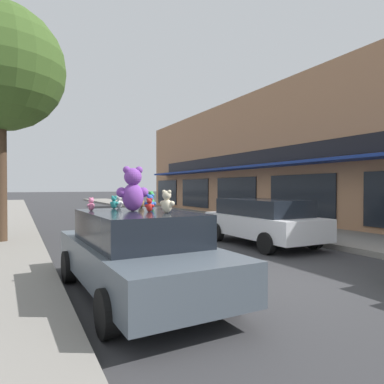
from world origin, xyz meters
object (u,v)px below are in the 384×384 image
(teddy_bear_black, at_px, (168,202))
(teddy_bear_green, at_px, (151,200))
(parked_car_far_center, at_px, (262,220))
(teddy_bear_white, at_px, (119,202))
(street_tree, at_px, (0,68))
(teddy_bear_teal, at_px, (114,202))
(teddy_bear_giant, at_px, (133,189))
(plush_art_car, at_px, (138,251))
(teddy_bear_pink, at_px, (91,204))
(teddy_bear_blue, at_px, (150,203))
(teddy_bear_red, at_px, (149,205))
(teddy_bear_brown, at_px, (141,201))
(teddy_bear_cream, at_px, (167,202))

(teddy_bear_black, distance_m, teddy_bear_green, 0.47)
(teddy_bear_black, xyz_separation_m, parked_car_far_center, (4.43, 2.79, -0.78))
(teddy_bear_white, xyz_separation_m, street_tree, (-2.23, 5.49, 3.94))
(teddy_bear_green, height_order, teddy_bear_teal, teddy_bear_green)
(teddy_bear_giant, bearing_deg, street_tree, -67.04)
(plush_art_car, xyz_separation_m, teddy_bear_green, (0.50, 0.70, 0.83))
(teddy_bear_pink, bearing_deg, teddy_bear_giant, 107.94)
(teddy_bear_pink, distance_m, teddy_bear_white, 0.73)
(teddy_bear_blue, bearing_deg, teddy_bear_white, -53.65)
(teddy_bear_green, bearing_deg, teddy_bear_white, -79.62)
(teddy_bear_red, relative_size, street_tree, 0.03)
(teddy_bear_brown, height_order, teddy_bear_blue, teddy_bear_brown)
(teddy_bear_black, height_order, street_tree, street_tree)
(plush_art_car, height_order, teddy_bear_blue, teddy_bear_blue)
(teddy_bear_red, distance_m, teddy_bear_teal, 1.14)
(teddy_bear_blue, bearing_deg, street_tree, -52.57)
(teddy_bear_black, bearing_deg, teddy_bear_cream, 18.56)
(teddy_bear_green, bearing_deg, teddy_bear_blue, 19.05)
(teddy_bear_giant, xyz_separation_m, teddy_bear_green, (0.51, 0.48, -0.21))
(teddy_bear_brown, height_order, parked_car_far_center, teddy_bear_brown)
(teddy_bear_red, distance_m, teddy_bear_white, 1.11)
(teddy_bear_pink, relative_size, teddy_bear_teal, 0.93)
(plush_art_car, xyz_separation_m, teddy_bear_black, (0.67, 0.26, 0.82))
(teddy_bear_red, distance_m, teddy_bear_blue, 0.24)
(teddy_bear_brown, height_order, teddy_bear_black, teddy_bear_black)
(teddy_bear_cream, relative_size, parked_car_far_center, 0.09)
(teddy_bear_giant, distance_m, teddy_bear_blue, 0.38)
(teddy_bear_white, relative_size, parked_car_far_center, 0.06)
(teddy_bear_white, bearing_deg, teddy_bear_blue, 175.98)
(teddy_bear_giant, relative_size, teddy_bear_cream, 2.09)
(teddy_bear_pink, height_order, parked_car_far_center, teddy_bear_pink)
(teddy_bear_red, bearing_deg, teddy_bear_giant, -19.42)
(teddy_bear_pink, distance_m, parked_car_far_center, 6.30)
(teddy_bear_pink, height_order, teddy_bear_teal, teddy_bear_teal)
(teddy_bear_red, relative_size, teddy_bear_black, 0.75)
(teddy_bear_teal, bearing_deg, teddy_bear_white, -129.01)
(teddy_bear_giant, height_order, parked_car_far_center, teddy_bear_giant)
(teddy_bear_white, bearing_deg, teddy_bear_black, -160.91)
(plush_art_car, height_order, teddy_bear_pink, teddy_bear_pink)
(teddy_bear_red, relative_size, teddy_bear_blue, 0.79)
(teddy_bear_cream, xyz_separation_m, teddy_bear_teal, (-0.48, 1.50, -0.06))
(teddy_bear_pink, height_order, teddy_bear_green, teddy_bear_green)
(teddy_bear_giant, distance_m, street_tree, 7.63)
(teddy_bear_red, relative_size, teddy_bear_white, 0.88)
(teddy_bear_black, distance_m, street_tree, 7.94)
(plush_art_car, bearing_deg, teddy_bear_red, -23.41)
(teddy_bear_cream, relative_size, street_tree, 0.05)
(teddy_bear_giant, distance_m, parked_car_far_center, 5.93)
(teddy_bear_brown, bearing_deg, street_tree, -112.79)
(plush_art_car, xyz_separation_m, teddy_bear_red, (0.19, -0.07, 0.78))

